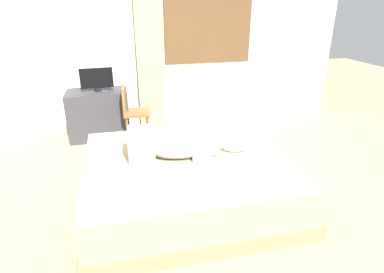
% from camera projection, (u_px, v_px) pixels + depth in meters
% --- Properties ---
extents(ground_plane, '(16.00, 16.00, 0.00)m').
position_uv_depth(ground_plane, '(189.00, 202.00, 3.42)').
color(ground_plane, tan).
extents(back_wall_with_window, '(6.40, 0.14, 2.90)m').
position_uv_depth(back_wall_with_window, '(156.00, 38.00, 5.11)').
color(back_wall_with_window, silver).
rests_on(back_wall_with_window, ground).
extents(bed, '(2.13, 1.88, 0.50)m').
position_uv_depth(bed, '(187.00, 179.00, 3.38)').
color(bed, '#997A56').
rests_on(bed, ground).
extents(person_lying, '(0.94, 0.34, 0.34)m').
position_uv_depth(person_lying, '(170.00, 148.00, 3.25)').
color(person_lying, '#8C939E').
rests_on(person_lying, bed).
extents(cat, '(0.35, 0.18, 0.21)m').
position_uv_depth(cat, '(232.00, 146.00, 3.40)').
color(cat, silver).
rests_on(cat, bed).
extents(desk, '(0.90, 0.56, 0.74)m').
position_uv_depth(desk, '(99.00, 114.00, 4.97)').
color(desk, '#38383D').
rests_on(desk, ground).
extents(tv_monitor, '(0.48, 0.10, 0.35)m').
position_uv_depth(tv_monitor, '(97.00, 79.00, 4.76)').
color(tv_monitor, black).
rests_on(tv_monitor, desk).
extents(cup, '(0.06, 0.06, 0.10)m').
position_uv_depth(cup, '(110.00, 85.00, 4.95)').
color(cup, white).
rests_on(cup, desk).
extents(chair_by_desk, '(0.40, 0.40, 0.86)m').
position_uv_depth(chair_by_desk, '(132.00, 110.00, 4.74)').
color(chair_by_desk, brown).
rests_on(chair_by_desk, ground).
extents(curtain_left, '(0.44, 0.06, 2.65)m').
position_uv_depth(curtain_left, '(150.00, 48.00, 5.03)').
color(curtain_left, '#ADCC75').
rests_on(curtain_left, ground).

